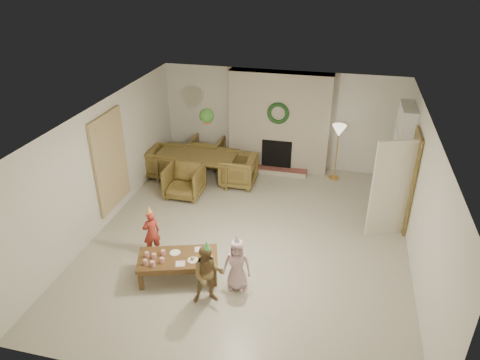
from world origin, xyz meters
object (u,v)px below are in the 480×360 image
(dining_chair_far, at_px, (207,152))
(dining_chair_left, at_px, (164,162))
(dining_table, at_px, (197,167))
(dining_chair_right, at_px, (238,170))
(coffee_table_top, at_px, (178,259))
(child_plaid, at_px, (208,275))
(dining_chair_near, at_px, (184,181))
(child_pink, at_px, (237,265))
(child_red, at_px, (151,233))

(dining_chair_far, xyz_separation_m, dining_chair_left, (-0.85, -0.83, 0.00))
(dining_table, relative_size, dining_chair_right, 2.34)
(dining_table, height_order, dining_chair_far, dining_chair_far)
(dining_table, relative_size, dining_chair_left, 2.34)
(coffee_table_top, distance_m, child_plaid, 0.83)
(dining_table, height_order, dining_chair_near, dining_chair_near)
(dining_chair_near, bearing_deg, dining_chair_far, 90.00)
(dining_table, height_order, dining_chair_right, dining_chair_right)
(dining_chair_far, height_order, child_pink, child_pink)
(dining_table, height_order, dining_chair_left, dining_chair_left)
(dining_chair_far, xyz_separation_m, child_plaid, (1.55, -4.87, 0.16))
(dining_chair_left, height_order, dining_chair_right, same)
(child_plaid, height_order, child_pink, child_plaid)
(dining_chair_left, bearing_deg, child_plaid, -148.72)
(dining_chair_left, bearing_deg, dining_chair_far, -45.00)
(dining_chair_left, xyz_separation_m, coffee_table_top, (1.72, -3.59, 0.01))
(child_pink, bearing_deg, dining_chair_left, 122.28)
(dining_chair_right, bearing_deg, dining_chair_far, -128.66)
(dining_chair_far, height_order, child_red, child_red)
(dining_chair_left, bearing_deg, dining_table, -90.00)
(coffee_table_top, xyz_separation_m, child_plaid, (0.68, -0.45, 0.14))
(dining_chair_right, height_order, coffee_table_top, dining_chair_right)
(dining_table, distance_m, dining_chair_left, 0.84)
(child_plaid, bearing_deg, dining_chair_far, 87.91)
(dining_chair_right, height_order, child_plaid, child_plaid)
(dining_chair_far, distance_m, child_red, 3.90)
(dining_chair_near, xyz_separation_m, coffee_table_top, (0.88, -2.74, 0.01))
(dining_chair_far, height_order, child_plaid, child_plaid)
(dining_chair_left, bearing_deg, dining_chair_right, -90.00)
(dining_table, relative_size, dining_chair_far, 2.34)
(coffee_table_top, distance_m, child_pink, 1.05)
(dining_chair_near, bearing_deg, child_pink, -54.52)
(dining_chair_near, bearing_deg, dining_chair_left, 135.00)
(child_red, bearing_deg, dining_chair_far, -129.11)
(dining_table, distance_m, child_red, 3.06)
(dining_chair_right, bearing_deg, child_plaid, 7.67)
(dining_table, relative_size, child_plaid, 1.82)
(dining_chair_right, relative_size, child_plaid, 0.78)
(child_plaid, bearing_deg, dining_chair_near, 96.44)
(child_pink, bearing_deg, dining_table, 112.91)
(dining_chair_right, distance_m, child_pink, 3.70)
(dining_chair_right, xyz_separation_m, coffee_table_top, (-0.18, -3.57, 0.01))
(dining_chair_left, height_order, coffee_table_top, dining_chair_left)
(dining_chair_left, height_order, child_pink, child_pink)
(dining_chair_far, xyz_separation_m, coffee_table_top, (0.87, -4.42, 0.01))
(dining_chair_far, bearing_deg, dining_chair_right, 141.34)
(coffee_table_top, height_order, child_red, child_red)
(dining_chair_right, bearing_deg, dining_table, -90.00)
(dining_table, bearing_deg, dining_chair_right, 0.00)
(dining_chair_left, bearing_deg, dining_chair_near, -135.00)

